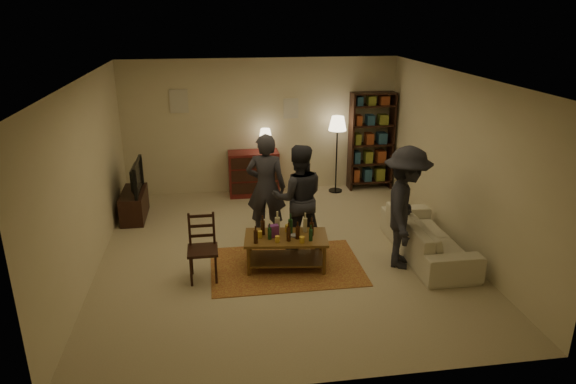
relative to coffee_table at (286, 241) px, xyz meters
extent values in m
plane|color=#C6B793|center=(0.01, 0.47, -0.42)|extent=(6.00, 6.00, 0.00)
plane|color=beige|center=(0.01, 3.47, 0.93)|extent=(5.50, 0.00, 5.50)
plane|color=beige|center=(-2.74, 0.47, 0.93)|extent=(0.00, 6.00, 6.00)
plane|color=beige|center=(2.76, 0.47, 0.93)|extent=(0.00, 6.00, 6.00)
plane|color=beige|center=(0.01, -2.53, 0.93)|extent=(5.50, 0.00, 5.50)
plane|color=white|center=(0.01, 0.47, 2.28)|extent=(6.00, 6.00, 0.00)
cube|color=beige|center=(-1.59, 3.45, 1.48)|extent=(0.35, 0.03, 0.45)
cube|color=beige|center=(0.61, 3.45, 1.28)|extent=(0.30, 0.03, 0.40)
cube|color=maroon|center=(0.01, 0.00, -0.42)|extent=(2.20, 1.50, 0.01)
cube|color=brown|center=(0.01, 0.00, 0.05)|extent=(1.26, 0.79, 0.04)
cube|color=brown|center=(0.01, 0.00, -0.29)|extent=(1.15, 0.68, 0.02)
cylinder|color=brown|center=(-0.56, -0.20, -0.20)|extent=(0.05, 0.05, 0.45)
cylinder|color=brown|center=(0.51, -0.33, -0.20)|extent=(0.05, 0.05, 0.45)
cylinder|color=brown|center=(-0.49, 0.33, -0.20)|extent=(0.05, 0.05, 0.45)
cylinder|color=brown|center=(0.57, 0.20, -0.20)|extent=(0.05, 0.05, 0.45)
cylinder|color=gold|center=(-0.37, 0.02, 0.12)|extent=(0.07, 0.07, 0.10)
cylinder|color=gold|center=(-0.14, -0.17, 0.11)|extent=(0.07, 0.07, 0.09)
cylinder|color=gold|center=(0.05, 0.17, 0.12)|extent=(0.07, 0.07, 0.11)
cylinder|color=gold|center=(0.20, -0.24, 0.11)|extent=(0.07, 0.07, 0.09)
cube|color=#74328A|center=(-0.17, 0.04, 0.16)|extent=(0.15, 0.11, 0.18)
cylinder|color=gray|center=(0.12, -0.04, 0.08)|extent=(0.12, 0.12, 0.02)
cube|color=black|center=(-1.19, -0.19, 0.02)|extent=(0.42, 0.42, 0.04)
cylinder|color=black|center=(-1.35, -0.36, -0.20)|extent=(0.04, 0.04, 0.44)
cylinder|color=black|center=(-1.02, -0.36, -0.20)|extent=(0.04, 0.04, 0.44)
cylinder|color=black|center=(-1.36, -0.03, -0.20)|extent=(0.04, 0.04, 0.44)
cylinder|color=black|center=(-1.02, -0.02, -0.20)|extent=(0.04, 0.04, 0.44)
cube|color=black|center=(-1.19, -0.02, 0.29)|extent=(0.34, 0.03, 0.49)
cube|color=black|center=(-2.44, 2.27, -0.17)|extent=(0.40, 1.00, 0.50)
imported|color=black|center=(-2.42, 2.27, 0.36)|extent=(0.13, 0.97, 0.56)
cube|color=maroon|center=(-0.19, 3.19, 0.03)|extent=(1.00, 0.48, 0.90)
cube|color=black|center=(-0.19, 2.94, -0.20)|extent=(0.92, 0.02, 0.22)
cube|color=black|center=(-0.19, 2.94, 0.06)|extent=(0.92, 0.02, 0.22)
cube|color=black|center=(-0.19, 2.94, 0.32)|extent=(0.92, 0.02, 0.22)
cylinder|color=black|center=(0.06, 3.19, 0.50)|extent=(0.12, 0.12, 0.04)
cylinder|color=black|center=(0.06, 3.19, 0.63)|extent=(0.02, 0.02, 0.22)
cone|color=#FFE5B2|center=(0.06, 3.19, 0.84)|extent=(0.26, 0.26, 0.20)
cube|color=black|center=(1.83, 3.25, 0.58)|extent=(0.04, 0.34, 2.00)
cube|color=black|center=(2.69, 3.25, 0.58)|extent=(0.04, 0.34, 2.00)
cube|color=black|center=(2.26, 3.25, -0.27)|extent=(0.90, 0.34, 0.03)
cube|color=black|center=(2.26, 3.25, 0.13)|extent=(0.90, 0.34, 0.03)
cube|color=black|center=(2.26, 3.25, 0.53)|extent=(0.90, 0.34, 0.03)
cube|color=black|center=(2.26, 3.25, 0.93)|extent=(0.90, 0.34, 0.03)
cube|color=black|center=(2.26, 3.25, 1.33)|extent=(0.90, 0.34, 0.03)
cube|color=black|center=(2.26, 3.25, 1.58)|extent=(0.90, 0.34, 0.03)
cube|color=#974221|center=(1.96, 3.25, -0.13)|extent=(0.12, 0.22, 0.26)
cube|color=#265072|center=(2.21, 3.25, -0.13)|extent=(0.15, 0.22, 0.26)
cube|color=olive|center=(2.48, 3.25, -0.13)|extent=(0.18, 0.22, 0.26)
cube|color=#265072|center=(1.96, 3.25, 0.26)|extent=(0.12, 0.22, 0.24)
cube|color=olive|center=(2.21, 3.25, 0.26)|extent=(0.15, 0.22, 0.24)
cube|color=#974221|center=(2.48, 3.25, 0.26)|extent=(0.18, 0.22, 0.24)
cube|color=olive|center=(1.96, 3.25, 0.65)|extent=(0.12, 0.22, 0.22)
cube|color=#974221|center=(2.21, 3.25, 0.65)|extent=(0.15, 0.22, 0.22)
cube|color=#265072|center=(2.48, 3.25, 0.65)|extent=(0.18, 0.22, 0.22)
cube|color=#974221|center=(1.96, 3.25, 1.04)|extent=(0.12, 0.22, 0.20)
cube|color=#265072|center=(2.21, 3.25, 1.04)|extent=(0.15, 0.22, 0.20)
cube|color=olive|center=(2.48, 3.25, 1.04)|extent=(0.18, 0.22, 0.20)
cube|color=#265072|center=(1.96, 3.25, 1.43)|extent=(0.12, 0.22, 0.18)
cube|color=olive|center=(2.21, 3.25, 1.43)|extent=(0.15, 0.22, 0.18)
cube|color=#974221|center=(2.48, 3.25, 1.43)|extent=(0.18, 0.22, 0.18)
cylinder|color=black|center=(1.50, 3.12, -0.41)|extent=(0.28, 0.28, 0.03)
cylinder|color=black|center=(1.50, 3.12, 0.27)|extent=(0.03, 0.03, 1.39)
cone|color=#FFE5B2|center=(1.50, 3.12, 1.02)|extent=(0.36, 0.36, 0.28)
imported|color=beige|center=(2.21, 0.07, -0.12)|extent=(0.81, 2.08, 0.61)
imported|color=#2B2A32|center=(-0.16, 1.08, 0.46)|extent=(0.73, 0.56, 1.76)
imported|color=#25252D|center=(0.29, 0.59, 0.42)|extent=(0.85, 0.68, 1.69)
imported|color=#222228|center=(1.71, -0.18, 0.48)|extent=(1.07, 1.33, 1.80)
camera|label=1|loc=(-0.97, -6.69, 3.18)|focal=32.00mm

